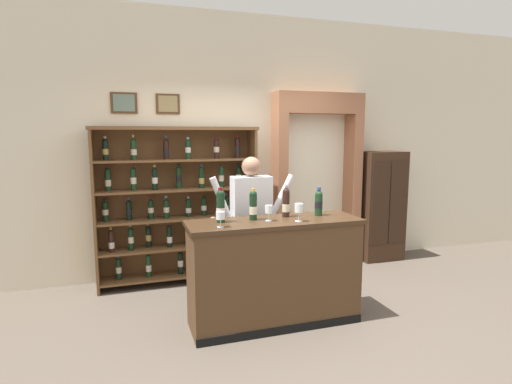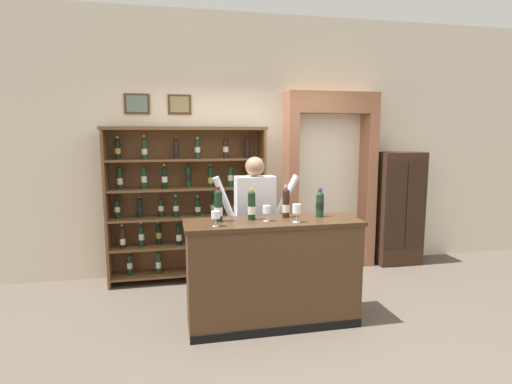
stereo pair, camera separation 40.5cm
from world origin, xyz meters
name	(u,v)px [view 1 (the left image)]	position (x,y,z in m)	size (l,w,h in m)	color
ground_plane	(283,322)	(0.00, 0.00, -0.01)	(14.00, 14.00, 0.02)	brown
back_wall	(235,145)	(0.00, 1.79, 1.70)	(12.00, 0.19, 3.41)	beige
wine_shelf	(178,201)	(-0.83, 1.45, 1.03)	(1.98, 0.37, 1.94)	brown
archway_doorway	(314,168)	(1.12, 1.66, 1.37)	(1.27, 0.45, 2.41)	#9E6647
side_cabinet	(381,206)	(2.14, 1.50, 0.80)	(0.63, 0.42, 1.60)	#382316
tasting_counter	(274,272)	(-0.09, 0.00, 0.52)	(1.69, 0.55, 1.04)	#4C331E
shopkeeper	(251,213)	(-0.14, 0.59, 1.00)	(0.98, 0.22, 1.61)	#2D3347
tasting_bottle_rosso	(221,206)	(-0.61, 0.07, 1.19)	(0.08, 0.08, 0.33)	black
tasting_bottle_brunello	(253,205)	(-0.29, 0.08, 1.18)	(0.07, 0.07, 0.31)	black
tasting_bottle_bianco	(286,202)	(0.07, 0.12, 1.18)	(0.07, 0.07, 0.32)	black
tasting_bottle_super_tuscan	(319,202)	(0.41, 0.08, 1.17)	(0.08, 0.08, 0.29)	#19381E
wine_glass_spare	(299,209)	(0.10, -0.13, 1.16)	(0.08, 0.08, 0.17)	silver
wine_glass_right	(220,216)	(-0.66, -0.14, 1.14)	(0.08, 0.08, 0.14)	silver
wine_glass_center	(269,210)	(-0.16, -0.02, 1.14)	(0.07, 0.07, 0.15)	silver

